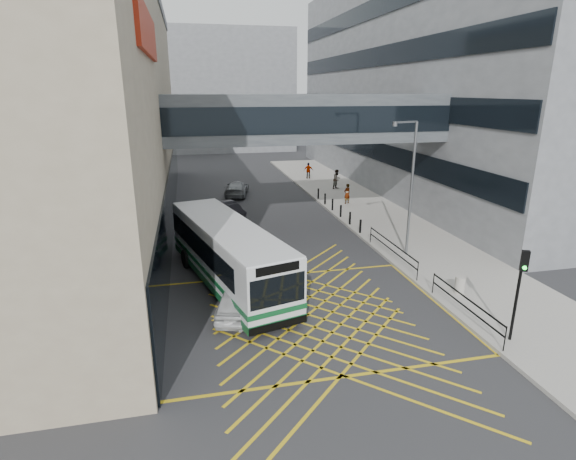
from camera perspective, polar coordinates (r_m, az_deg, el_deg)
ground at (r=19.67m, az=2.56°, el=-10.69°), size 120.00×120.00×0.00m
building_right at (r=49.77m, az=23.63°, el=16.87°), size 24.09×44.00×20.00m
building_far at (r=76.79m, az=-11.03°, el=16.89°), size 28.00×16.00×18.00m
skybridge at (r=29.78m, az=2.38°, el=14.00°), size 20.00×4.10×3.00m
pavement at (r=35.73m, az=10.34°, el=2.22°), size 6.00×54.00×0.16m
box_junction at (r=19.67m, az=2.56°, el=-10.68°), size 12.00×9.00×0.01m
bus at (r=22.12m, az=-7.75°, el=-2.82°), size 5.34×11.41×3.12m
car_white at (r=19.57m, az=-6.44°, el=-8.76°), size 2.73×4.46×1.32m
car_dark at (r=33.09m, az=-8.58°, el=2.37°), size 3.82×5.43×1.58m
car_silver at (r=41.29m, az=-6.52°, el=5.34°), size 2.89×4.91×1.43m
traffic_light at (r=18.45m, az=27.38°, el=-5.98°), size 0.30×0.44×3.67m
street_lamp at (r=25.72m, az=15.19°, el=6.01°), size 1.70×0.65×7.53m
litter_bin at (r=22.53m, az=21.00°, el=-6.52°), size 0.47×0.47×0.81m
kerb_railings at (r=22.99m, az=16.44°, el=-4.72°), size 0.05×12.54×1.00m
bollards at (r=34.64m, az=6.18°, el=2.83°), size 0.14×10.14×0.90m
pedestrian_a at (r=37.75m, az=7.51°, el=4.59°), size 0.79×0.69×1.66m
pedestrian_b at (r=43.40m, az=6.23°, el=6.43°), size 1.04×0.93×1.84m
pedestrian_c at (r=48.30m, az=2.62°, el=7.53°), size 1.08×0.71×1.68m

